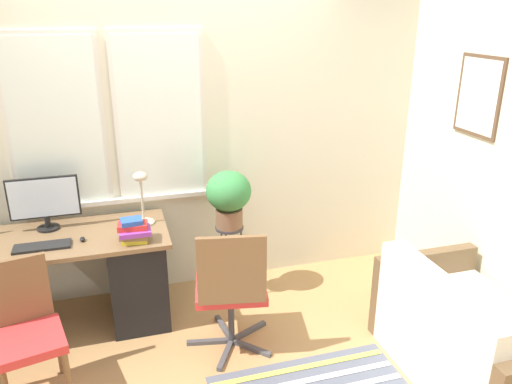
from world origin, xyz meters
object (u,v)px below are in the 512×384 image
object	(u,v)px
monitor	(44,201)
mouse	(82,239)
desk_chair_wooden	(26,330)
couch_loveseat	(471,342)
plant_stand	(230,237)
book_stack	(134,231)
desk_lamp	(141,191)
potted_plant	(229,195)
keyboard	(42,246)
office_chair_swivel	(231,287)

from	to	relation	value
monitor	mouse	bearing A→B (deg)	-49.41
desk_chair_wooden	couch_loveseat	xyz separation A→B (m)	(2.66, -0.64, -0.19)
plant_stand	book_stack	bearing A→B (deg)	-160.01
book_stack	couch_loveseat	world-z (taller)	book_stack
mouse	desk_lamp	world-z (taller)	desk_lamp
monitor	book_stack	xyz separation A→B (m)	(0.60, -0.39, -0.14)
desk_lamp	desk_chair_wooden	world-z (taller)	desk_lamp
book_stack	potted_plant	world-z (taller)	potted_plant
book_stack	desk_chair_wooden	bearing A→B (deg)	-145.65
desk_lamp	book_stack	xyz separation A→B (m)	(-0.09, -0.29, -0.18)
book_stack	desk_chair_wooden	xyz separation A→B (m)	(-0.69, -0.47, -0.35)
monitor	book_stack	distance (m)	0.72
desk_chair_wooden	book_stack	bearing A→B (deg)	21.44
keyboard	potted_plant	xyz separation A→B (m)	(1.35, 0.20, 0.16)
keyboard	mouse	bearing A→B (deg)	6.51
monitor	desk_lamp	distance (m)	0.69
couch_loveseat	potted_plant	xyz separation A→B (m)	(-1.23, 1.37, 0.62)
desk_lamp	desk_chair_wooden	size ratio (longest dim) A/B	0.47
mouse	couch_loveseat	world-z (taller)	same
plant_stand	potted_plant	world-z (taller)	potted_plant
keyboard	mouse	world-z (taller)	mouse
book_stack	couch_loveseat	size ratio (longest dim) A/B	0.18
plant_stand	monitor	bearing A→B (deg)	174.95
desk_lamp	plant_stand	world-z (taller)	desk_lamp
desk_chair_wooden	plant_stand	xyz separation A→B (m)	(1.42, 0.74, 0.08)
mouse	book_stack	bearing A→B (deg)	-15.83
desk_chair_wooden	office_chair_swivel	xyz separation A→B (m)	(1.27, 0.06, 0.04)
couch_loveseat	potted_plant	distance (m)	1.95
mouse	couch_loveseat	size ratio (longest dim) A/B	0.05
monitor	plant_stand	world-z (taller)	monitor
monitor	potted_plant	size ratio (longest dim) A/B	1.07
monitor	office_chair_swivel	world-z (taller)	monitor
couch_loveseat	plant_stand	world-z (taller)	couch_loveseat
office_chair_swivel	plant_stand	world-z (taller)	office_chair_swivel
desk_chair_wooden	potted_plant	distance (m)	1.66
desk_lamp	couch_loveseat	bearing A→B (deg)	-36.54
mouse	potted_plant	size ratio (longest dim) A/B	0.13
mouse	potted_plant	world-z (taller)	potted_plant
desk_chair_wooden	potted_plant	size ratio (longest dim) A/B	1.90
keyboard	couch_loveseat	size ratio (longest dim) A/B	0.29
office_chair_swivel	plant_stand	size ratio (longest dim) A/B	1.51
monitor	couch_loveseat	world-z (taller)	monitor
mouse	plant_stand	world-z (taller)	mouse
keyboard	desk_lamp	size ratio (longest dim) A/B	0.91
monitor	plant_stand	distance (m)	1.40
monitor	office_chair_swivel	distance (m)	1.49
mouse	desk_chair_wooden	size ratio (longest dim) A/B	0.07
potted_plant	office_chair_swivel	bearing A→B (deg)	-102.77
office_chair_swivel	book_stack	bearing A→B (deg)	-24.30
potted_plant	monitor	bearing A→B (deg)	174.95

